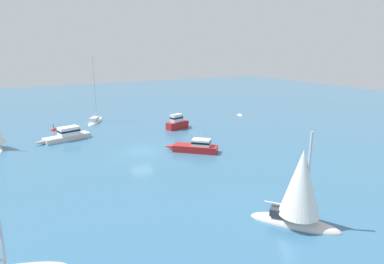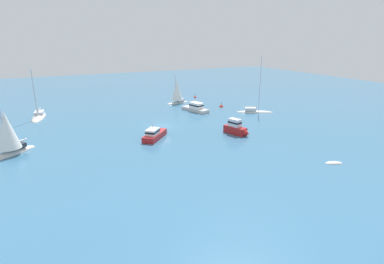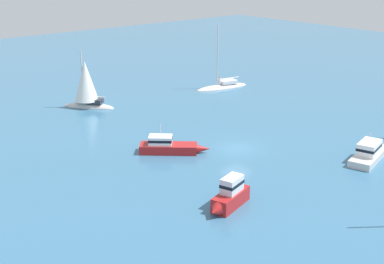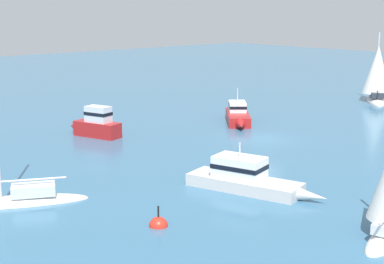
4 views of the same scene
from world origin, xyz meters
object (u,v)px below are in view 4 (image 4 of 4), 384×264
object	(u,v)px
powerboat	(95,124)
yacht	(18,199)
sloop	(377,77)
mooring_buoy	(159,226)
cabin_cruiser	(245,178)
cabin_cruiser_1	(238,115)

from	to	relation	value
powerboat	yacht	xyz separation A→B (m)	(10.19, -10.96, -0.71)
sloop	mooring_buoy	size ratio (longest dim) A/B	5.51
cabin_cruiser	powerboat	bearing A→B (deg)	160.03
cabin_cruiser_1	sloop	distance (m)	18.35
cabin_cruiser	powerboat	world-z (taller)	cabin_cruiser
powerboat	yacht	distance (m)	14.98
sloop	yacht	distance (m)	41.07
sloop	yacht	world-z (taller)	yacht
sloop	powerboat	distance (m)	30.25
mooring_buoy	cabin_cruiser_1	bearing A→B (deg)	125.21
yacht	mooring_buoy	size ratio (longest dim) A/B	8.21
cabin_cruiser	yacht	size ratio (longest dim) A/B	0.69
cabin_cruiser	mooring_buoy	xyz separation A→B (m)	(0.96, -6.55, -0.67)
yacht	mooring_buoy	world-z (taller)	yacht
cabin_cruiser_1	mooring_buoy	bearing A→B (deg)	-12.64
cabin_cruiser	cabin_cruiser_1	xyz separation A→B (m)	(-12.71, 12.82, -0.05)
powerboat	yacht	size ratio (longest dim) A/B	0.42
cabin_cruiser_1	powerboat	size ratio (longest dim) A/B	1.24
sloop	mooring_buoy	world-z (taller)	sloop
cabin_cruiser	sloop	xyz separation A→B (m)	(-10.92, 31.00, 1.73)
cabin_cruiser_1	yacht	xyz separation A→B (m)	(6.74, -22.54, -0.44)
cabin_cruiser	cabin_cruiser_1	distance (m)	18.06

